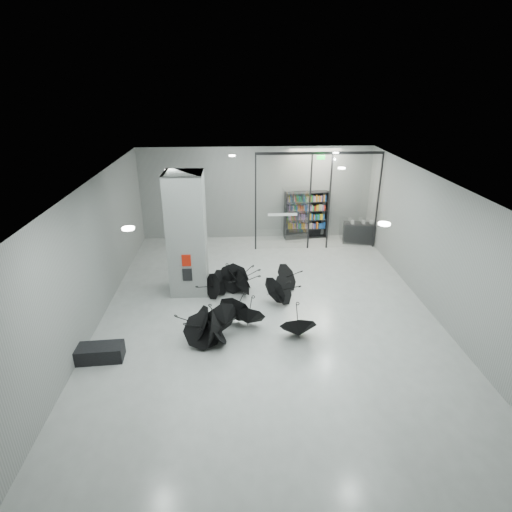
{
  "coord_description": "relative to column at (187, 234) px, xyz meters",
  "views": [
    {
      "loc": [
        -0.96,
        -10.64,
        6.62
      ],
      "look_at": [
        -0.3,
        1.5,
        1.4
      ],
      "focal_mm": 29.14,
      "sensor_mm": 36.0,
      "label": 1
    }
  ],
  "objects": [
    {
      "name": "shop_counter",
      "position": [
        6.97,
        4.01,
        -1.57
      ],
      "size": [
        1.54,
        0.89,
        0.87
      ],
      "primitive_type": "cube",
      "rotation": [
        0.0,
        0.0,
        -0.22
      ],
      "color": "black",
      "rests_on": "ground"
    },
    {
      "name": "room",
      "position": [
        2.5,
        -2.0,
        0.84
      ],
      "size": [
        14.0,
        14.02,
        4.01
      ],
      "color": "gray",
      "rests_on": "ground"
    },
    {
      "name": "exit_sign",
      "position": [
        4.9,
        3.3,
        1.82
      ],
      "size": [
        0.3,
        0.06,
        0.15
      ],
      "primitive_type": "cube",
      "color": "#0CE533",
      "rests_on": "room"
    },
    {
      "name": "bench",
      "position": [
        -2.0,
        -3.73,
        -1.8
      ],
      "size": [
        1.3,
        0.62,
        0.41
      ],
      "primitive_type": "cube",
      "rotation": [
        0.0,
        0.0,
        0.06
      ],
      "color": "black",
      "rests_on": "ground"
    },
    {
      "name": "umbrella_cluster",
      "position": [
        1.61,
        -1.72,
        -1.69
      ],
      "size": [
        3.85,
        4.41,
        1.31
      ],
      "color": "black",
      "rests_on": "ground"
    },
    {
      "name": "column",
      "position": [
        0.0,
        0.0,
        0.0
      ],
      "size": [
        1.2,
        1.2,
        4.0
      ],
      "primitive_type": "cube",
      "color": "slate",
      "rests_on": "ground"
    },
    {
      "name": "bookshelf",
      "position": [
        4.71,
        4.75,
        -0.95
      ],
      "size": [
        1.94,
        0.63,
        2.1
      ],
      "primitive_type": null,
      "rotation": [
        0.0,
        0.0,
        0.13
      ],
      "color": "black",
      "rests_on": "ground"
    },
    {
      "name": "fire_cabinet",
      "position": [
        0.0,
        -0.62,
        -0.65
      ],
      "size": [
        0.28,
        0.04,
        0.38
      ],
      "primitive_type": "cube",
      "color": "#A50A07",
      "rests_on": "column"
    },
    {
      "name": "info_panel",
      "position": [
        0.0,
        -0.62,
        -1.15
      ],
      "size": [
        0.3,
        0.03,
        0.42
      ],
      "primitive_type": "cube",
      "color": "black",
      "rests_on": "column"
    },
    {
      "name": "glass_partition",
      "position": [
        4.89,
        3.5,
        0.18
      ],
      "size": [
        5.06,
        0.08,
        4.0
      ],
      "color": "silver",
      "rests_on": "ground"
    }
  ]
}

